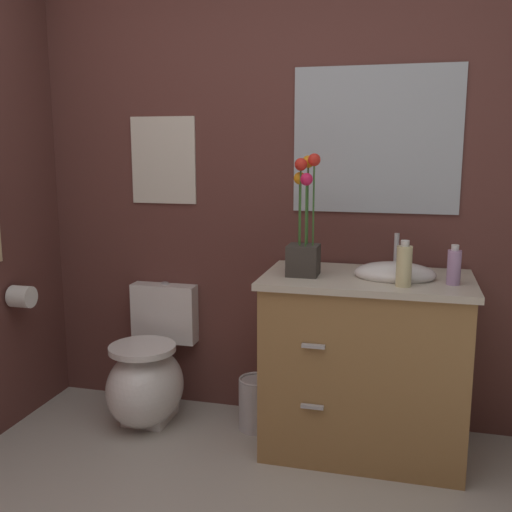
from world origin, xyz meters
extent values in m
cube|color=brown|center=(0.20, 1.72, 1.25)|extent=(4.28, 0.05, 2.50)
ellipsoid|color=white|center=(-0.72, 1.38, 0.20)|extent=(0.38, 0.48, 0.40)
cube|color=white|center=(-0.72, 1.43, 0.09)|extent=(0.22, 0.26, 0.18)
cube|color=white|center=(-0.72, 1.66, 0.52)|extent=(0.36, 0.13, 0.32)
cylinder|color=white|center=(-0.72, 1.36, 0.42)|extent=(0.34, 0.34, 0.03)
cylinder|color=#B7B7BC|center=(-0.72, 1.66, 0.68)|extent=(0.04, 0.04, 0.02)
cube|color=#9E7242|center=(0.39, 1.40, 0.41)|extent=(0.90, 0.52, 0.81)
cube|color=beige|center=(0.39, 1.40, 0.83)|extent=(0.94, 0.56, 0.03)
ellipsoid|color=white|center=(0.51, 1.40, 0.86)|extent=(0.36, 0.26, 0.10)
cylinder|color=#B7B7BC|center=(0.51, 1.56, 0.93)|extent=(0.02, 0.02, 0.18)
cube|color=#B7B7BC|center=(0.19, 1.12, 0.58)|extent=(0.10, 0.02, 0.02)
cube|color=#B7B7BC|center=(0.19, 1.12, 0.31)|extent=(0.10, 0.02, 0.02)
cube|color=#38332D|center=(0.10, 1.35, 0.91)|extent=(0.14, 0.14, 0.14)
cylinder|color=#386B2D|center=(0.14, 1.35, 1.17)|extent=(0.01, 0.01, 0.38)
sphere|color=red|center=(0.14, 1.35, 1.36)|extent=(0.06, 0.06, 0.06)
cylinder|color=#386B2D|center=(0.11, 1.39, 1.17)|extent=(0.01, 0.01, 0.37)
sphere|color=orange|center=(0.11, 1.39, 1.35)|extent=(0.06, 0.06, 0.06)
cylinder|color=#386B2D|center=(0.07, 1.37, 1.13)|extent=(0.01, 0.01, 0.30)
sphere|color=orange|center=(0.07, 1.37, 1.28)|extent=(0.06, 0.06, 0.06)
cylinder|color=#386B2D|center=(0.08, 1.33, 1.16)|extent=(0.01, 0.01, 0.36)
sphere|color=red|center=(0.08, 1.33, 1.34)|extent=(0.06, 0.06, 0.06)
cylinder|color=#386B2D|center=(0.11, 1.31, 1.13)|extent=(0.01, 0.01, 0.30)
sphere|color=#E01E51|center=(0.11, 1.31, 1.28)|extent=(0.06, 0.06, 0.06)
cylinder|color=beige|center=(0.54, 1.24, 0.93)|extent=(0.07, 0.07, 0.17)
cylinder|color=silver|center=(0.54, 1.24, 1.02)|extent=(0.04, 0.04, 0.02)
cylinder|color=#B28CBF|center=(0.75, 1.33, 0.91)|extent=(0.06, 0.06, 0.15)
cylinder|color=silver|center=(0.75, 1.33, 1.00)|extent=(0.03, 0.03, 0.02)
cylinder|color=#B7B7BC|center=(-0.15, 1.46, 0.13)|extent=(0.18, 0.18, 0.26)
torus|color=#B7B7BC|center=(-0.15, 1.46, 0.27)|extent=(0.18, 0.18, 0.01)
cube|color=silver|center=(-0.72, 1.69, 1.35)|extent=(0.36, 0.01, 0.46)
cube|color=#B2BCC6|center=(0.39, 1.69, 1.45)|extent=(0.80, 0.01, 0.70)
cylinder|color=white|center=(-1.31, 1.23, 0.68)|extent=(0.11, 0.11, 0.11)
camera|label=1|loc=(0.55, -1.27, 1.42)|focal=41.61mm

